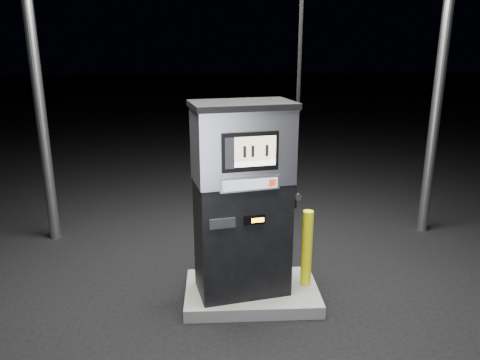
{
  "coord_description": "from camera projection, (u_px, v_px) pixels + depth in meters",
  "views": [
    {
      "loc": [
        -0.41,
        -5.06,
        3.03
      ],
      "look_at": [
        -0.14,
        0.0,
        1.52
      ],
      "focal_mm": 35.0,
      "sensor_mm": 36.0,
      "label": 1
    }
  ],
  "objects": [
    {
      "name": "pump_island",
      "position": [
        252.0,
        293.0,
        5.71
      ],
      "size": [
        1.6,
        1.0,
        0.15
      ],
      "primitive_type": "cube",
      "color": "#60605B",
      "rests_on": "ground"
    },
    {
      "name": "bollard_right",
      "position": [
        307.0,
        248.0,
        5.64
      ],
      "size": [
        0.15,
        0.15,
        0.95
      ],
      "primitive_type": "cylinder",
      "rotation": [
        0.0,
        0.0,
        0.19
      ],
      "color": "#FFFB0E",
      "rests_on": "pump_island"
    },
    {
      "name": "bollard_left",
      "position": [
        205.0,
        255.0,
        5.42
      ],
      "size": [
        0.15,
        0.15,
        0.99
      ],
      "primitive_type": "cylinder",
      "rotation": [
        0.0,
        0.0,
        0.18
      ],
      "color": "#FFFB0E",
      "rests_on": "pump_island"
    },
    {
      "name": "fuel_dispenser",
      "position": [
        243.0,
        198.0,
        5.32
      ],
      "size": [
        1.3,
        0.88,
        4.67
      ],
      "rotation": [
        0.0,
        0.0,
        0.21
      ],
      "color": "black",
      "rests_on": "pump_island"
    },
    {
      "name": "ground",
      "position": [
        252.0,
        298.0,
        5.73
      ],
      "size": [
        80.0,
        80.0,
        0.0
      ],
      "primitive_type": "plane",
      "color": "black",
      "rests_on": "ground"
    }
  ]
}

